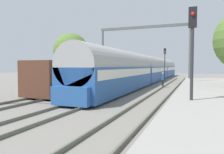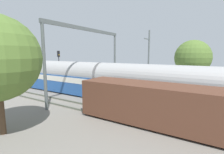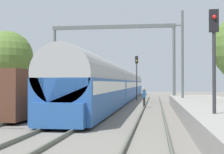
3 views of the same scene
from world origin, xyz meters
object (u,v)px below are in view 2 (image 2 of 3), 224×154
at_px(passenger_train, 53,75).
at_px(catenary_gantry, 88,48).
at_px(freight_car, 170,106).
at_px(person_crossing, 131,86).
at_px(railway_signal_far, 59,64).

distance_m(passenger_train, catenary_gantry, 7.37).
xyz_separation_m(passenger_train, freight_car, (-3.96, -16.61, -0.50)).
distance_m(person_crossing, railway_signal_far, 11.61).
height_order(freight_car, catenary_gantry, catenary_gantry).
bearing_deg(railway_signal_far, catenary_gantry, -104.59).
relative_size(passenger_train, railway_signal_far, 9.16).
bearing_deg(freight_car, person_crossing, 41.17).
xyz_separation_m(freight_car, catenary_gantry, (3.96, 10.20, 4.15)).
bearing_deg(person_crossing, railway_signal_far, 177.57).
bearing_deg(railway_signal_far, freight_car, -108.50).
bearing_deg(freight_car, catenary_gantry, 68.78).
relative_size(railway_signal_far, catenary_gantry, 0.44).
distance_m(passenger_train, freight_car, 17.08).
distance_m(freight_car, catenary_gantry, 11.71).
distance_m(passenger_train, person_crossing, 10.86).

